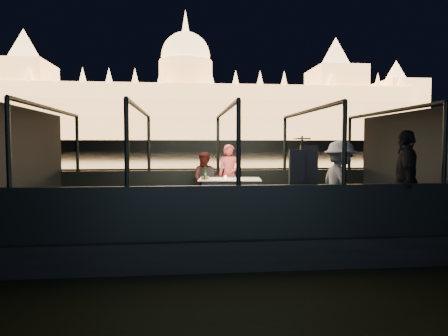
{
  "coord_description": "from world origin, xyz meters",
  "views": [
    {
      "loc": [
        -0.89,
        -8.49,
        2.06
      ],
      "look_at": [
        0.0,
        0.4,
        1.55
      ],
      "focal_mm": 32.0,
      "sensor_mm": 36.0,
      "label": 1
    }
  ],
  "objects": [
    {
      "name": "wine_glass_white",
      "position": [
        -0.41,
        0.63,
        1.36
      ],
      "size": [
        0.07,
        0.07,
        0.17
      ],
      "primitive_type": null,
      "rotation": [
        0.0,
        0.0,
        0.34
      ],
      "color": "silver",
      "rests_on": "dining_table_central"
    },
    {
      "name": "end_wall_aft",
      "position": [
        4.0,
        0.0,
        1.65
      ],
      "size": [
        0.02,
        4.0,
        2.3
      ],
      "primitive_type": null,
      "color": "black",
      "rests_on": "boat_deck"
    },
    {
      "name": "chair_port_left",
      "position": [
        -0.36,
        1.37,
        0.95
      ],
      "size": [
        0.59,
        0.59,
        1.0
      ],
      "primitive_type": "cube",
      "rotation": [
        0.0,
        0.0,
        -0.32
      ],
      "color": "black",
      "rests_on": "boat_deck"
    },
    {
      "name": "bread_basket",
      "position": [
        -0.41,
        0.76,
        1.31
      ],
      "size": [
        0.22,
        0.22,
        0.07
      ],
      "primitive_type": "cylinder",
      "rotation": [
        0.0,
        0.0,
        -0.23
      ],
      "color": "brown",
      "rests_on": "dining_table_central"
    },
    {
      "name": "dining_table_central",
      "position": [
        0.18,
        0.89,
        0.89
      ],
      "size": [
        1.57,
        1.22,
        0.77
      ],
      "primitive_type": "cube",
      "rotation": [
        0.0,
        0.0,
        -0.12
      ],
      "color": "silver",
      "rests_on": "boat_deck"
    },
    {
      "name": "cabin_glass_starboard",
      "position": [
        0.0,
        -2.0,
        2.1
      ],
      "size": [
        8.0,
        0.02,
        1.4
      ],
      "primitive_type": null,
      "color": "#99B2B2",
      "rests_on": "gunwale_starboard"
    },
    {
      "name": "amber_candle",
      "position": [
        0.07,
        0.79,
        1.31
      ],
      "size": [
        0.06,
        0.06,
        0.08
      ],
      "primitive_type": "cylinder",
      "rotation": [
        0.0,
        0.0,
        0.04
      ],
      "color": "#FF873F",
      "rests_on": "dining_table_central"
    },
    {
      "name": "gunwale_starboard",
      "position": [
        0.0,
        -2.0,
        0.95
      ],
      "size": [
        8.0,
        0.08,
        0.9
      ],
      "primitive_type": "cube",
      "color": "black",
      "rests_on": "boat_deck"
    },
    {
      "name": "chair_port_right",
      "position": [
        0.3,
        1.47,
        0.95
      ],
      "size": [
        0.55,
        0.55,
        0.95
      ],
      "primitive_type": "cube",
      "rotation": [
        0.0,
        0.0,
        -0.28
      ],
      "color": "black",
      "rests_on": "boat_deck"
    },
    {
      "name": "canopy_ribs",
      "position": [
        0.0,
        0.0,
        1.65
      ],
      "size": [
        8.0,
        4.0,
        2.3
      ],
      "primitive_type": null,
      "color": "black",
      "rests_on": "boat_deck"
    },
    {
      "name": "plate_near",
      "position": [
        0.3,
        0.7,
        1.27
      ],
      "size": [
        0.23,
        0.23,
        0.01
      ],
      "primitive_type": "cylinder",
      "rotation": [
        0.0,
        0.0,
        0.08
      ],
      "color": "white",
      "rests_on": "dining_table_central"
    },
    {
      "name": "boat_hull",
      "position": [
        0.0,
        0.0,
        0.0
      ],
      "size": [
        8.6,
        4.4,
        1.0
      ],
      "primitive_type": "cube",
      "color": "black",
      "rests_on": "river_water"
    },
    {
      "name": "parliament_building",
      "position": [
        0.0,
        175.0,
        29.0
      ],
      "size": [
        220.0,
        32.0,
        60.0
      ],
      "primitive_type": null,
      "color": "#F2D18C",
      "rests_on": "embankment"
    },
    {
      "name": "wine_glass_red",
      "position": [
        0.29,
        1.03,
        1.36
      ],
      "size": [
        0.08,
        0.08,
        0.2
      ],
      "primitive_type": null,
      "rotation": [
        0.0,
        0.0,
        -0.09
      ],
      "color": "white",
      "rests_on": "dining_table_central"
    },
    {
      "name": "cabin_roof_glass",
      "position": [
        0.0,
        0.0,
        2.8
      ],
      "size": [
        8.0,
        4.0,
        0.02
      ],
      "primitive_type": null,
      "color": "#99B2B2",
      "rests_on": "boat_deck"
    },
    {
      "name": "person_woman_coral",
      "position": [
        0.26,
        1.61,
        1.25
      ],
      "size": [
        0.59,
        0.41,
        1.59
      ],
      "primitive_type": "imported",
      "rotation": [
        0.0,
        0.0,
        -0.06
      ],
      "color": "#D84E50",
      "rests_on": "boat_deck"
    },
    {
      "name": "person_man_maroon",
      "position": [
        -0.35,
        1.61,
        1.25
      ],
      "size": [
        0.78,
        0.68,
        1.39
      ],
      "primitive_type": "imported",
      "rotation": [
        0.0,
        0.0,
        -0.28
      ],
      "color": "#3C1310",
      "rests_on": "boat_deck"
    },
    {
      "name": "embankment",
      "position": [
        0.0,
        210.0,
        1.0
      ],
      "size": [
        400.0,
        140.0,
        6.0
      ],
      "primitive_type": "cube",
      "color": "#423D33",
      "rests_on": "ground"
    },
    {
      "name": "coat_stand",
      "position": [
        1.2,
        -1.55,
        1.4
      ],
      "size": [
        0.54,
        0.47,
        1.73
      ],
      "primitive_type": null,
      "rotation": [
        0.0,
        0.0,
        0.19
      ],
      "color": "black",
      "rests_on": "boat_deck"
    },
    {
      "name": "river_water",
      "position": [
        0.0,
        80.0,
        0.0
      ],
      "size": [
        500.0,
        500.0,
        0.0
      ],
      "primitive_type": "plane",
      "color": "black",
      "rests_on": "ground"
    },
    {
      "name": "wine_bottle",
      "position": [
        -0.42,
        0.69,
        1.42
      ],
      "size": [
        0.08,
        0.08,
        0.31
      ],
      "primitive_type": "cylinder",
      "rotation": [
        0.0,
        0.0,
        -0.31
      ],
      "color": "#14381B",
      "rests_on": "dining_table_central"
    },
    {
      "name": "plate_far",
      "position": [
        -0.37,
        0.95,
        1.27
      ],
      "size": [
        0.23,
        0.23,
        0.01
      ],
      "primitive_type": "cylinder",
      "rotation": [
        0.0,
        0.0,
        -0.01
      ],
      "color": "white",
      "rests_on": "dining_table_central"
    },
    {
      "name": "cabin_glass_port",
      "position": [
        0.0,
        2.0,
        2.1
      ],
      "size": [
        8.0,
        0.02,
        1.4
      ],
      "primitive_type": null,
      "color": "#99B2B2",
      "rests_on": "gunwale_port"
    },
    {
      "name": "end_wall_fore",
      "position": [
        -4.0,
        0.0,
        1.65
      ],
      "size": [
        0.02,
        4.0,
        2.3
      ],
      "primitive_type": null,
      "color": "black",
      "rests_on": "boat_deck"
    },
    {
      "name": "boat_deck",
      "position": [
        0.0,
        0.0,
        0.48
      ],
      "size": [
        8.0,
        4.0,
        0.04
      ],
      "primitive_type": "cube",
      "color": "black",
      "rests_on": "boat_hull"
    },
    {
      "name": "gunwale_port",
      "position": [
        0.0,
        2.0,
        0.95
      ],
      "size": [
        8.0,
        0.08,
        0.9
      ],
      "primitive_type": "cube",
      "color": "black",
      "rests_on": "boat_deck"
    },
    {
      "name": "passenger_dark",
      "position": [
        3.1,
        -1.66,
        1.35
      ],
      "size": [
        0.88,
        1.17,
        1.84
      ],
      "primitive_type": "imported",
      "rotation": [
        0.0,
        0.0,
        4.26
      ],
      "color": "black",
      "rests_on": "boat_deck"
    },
    {
      "name": "passenger_stripe",
      "position": [
        2.01,
        -1.33,
        1.35
      ],
      "size": [
        0.69,
        1.12,
        1.65
      ],
      "primitive_type": "imported",
      "rotation": [
        0.0,
        0.0,
        1.65
      ],
      "color": "silver",
      "rests_on": "boat_deck"
    }
  ]
}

